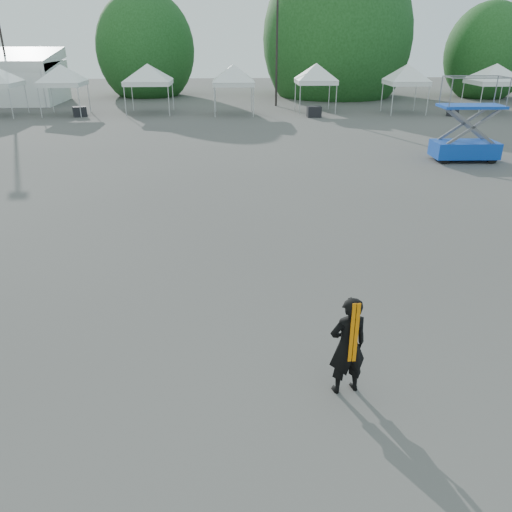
{
  "coord_description": "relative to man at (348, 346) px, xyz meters",
  "views": [
    {
      "loc": [
        -0.93,
        -8.7,
        5.14
      ],
      "look_at": [
        -0.44,
        -0.08,
        1.3
      ],
      "focal_mm": 35.0,
      "sensor_mm": 36.0,
      "label": 1
    }
  ],
  "objects": [
    {
      "name": "ground",
      "position": [
        -0.82,
        2.44,
        -0.83
      ],
      "size": [
        120.0,
        120.0,
        0.0
      ],
      "primitive_type": "plane",
      "color": "#474442",
      "rests_on": "ground"
    },
    {
      "name": "light_pole_east",
      "position": [
        2.18,
        34.44,
        4.69
      ],
      "size": [
        0.6,
        0.25,
        9.8
      ],
      "color": "black",
      "rests_on": "ground"
    },
    {
      "name": "tree_mid_w",
      "position": [
        -8.82,
        42.44,
        3.1
      ],
      "size": [
        4.16,
        4.16,
        6.33
      ],
      "color": "#382314",
      "rests_on": "ground"
    },
    {
      "name": "tree_mid_e",
      "position": [
        8.18,
        41.44,
        4.01
      ],
      "size": [
        5.12,
        5.12,
        7.79
      ],
      "color": "#382314",
      "rests_on": "ground"
    },
    {
      "name": "tree_far_e",
      "position": [
        21.18,
        39.44,
        2.8
      ],
      "size": [
        3.84,
        3.84,
        5.84
      ],
      "color": "#382314",
      "rests_on": "ground"
    },
    {
      "name": "tent_c",
      "position": [
        -12.92,
        30.48,
        2.23
      ],
      "size": [
        3.98,
        3.98,
        3.88
      ],
      "color": "silver",
      "rests_on": "ground"
    },
    {
      "name": "tent_d",
      "position": [
        -7.16,
        31.01,
        2.23
      ],
      "size": [
        4.47,
        4.47,
        3.88
      ],
      "color": "silver",
      "rests_on": "ground"
    },
    {
      "name": "tent_e",
      "position": [
        -1.22,
        30.05,
        2.23
      ],
      "size": [
        3.99,
        3.99,
        3.88
      ],
      "color": "silver",
      "rests_on": "ground"
    },
    {
      "name": "tent_f",
      "position": [
        4.69,
        31.06,
        2.23
      ],
      "size": [
        3.9,
        3.9,
        3.88
      ],
      "color": "silver",
      "rests_on": "ground"
    },
    {
      "name": "tent_g",
      "position": [
        10.88,
        29.93,
        2.23
      ],
      "size": [
        3.79,
        3.79,
        3.88
      ],
      "color": "silver",
      "rests_on": "ground"
    },
    {
      "name": "tent_h",
      "position": [
        17.19,
        29.87,
        2.23
      ],
      "size": [
        4.42,
        4.42,
        3.88
      ],
      "color": "silver",
      "rests_on": "ground"
    },
    {
      "name": "man",
      "position": [
        0.0,
        0.0,
        0.0
      ],
      "size": [
        0.68,
        0.52,
        1.65
      ],
      "rotation": [
        0.0,
        0.0,
        3.37
      ],
      "color": "black",
      "rests_on": "ground"
    },
    {
      "name": "scissor_lift",
      "position": [
        8.72,
        15.23,
        0.96
      ],
      "size": [
        2.8,
        1.47,
        3.55
      ],
      "rotation": [
        0.0,
        0.0,
        -0.03
      ],
      "color": "#0D4BAB",
      "rests_on": "ground"
    },
    {
      "name": "crate_west",
      "position": [
        -11.78,
        29.59,
        -0.5
      ],
      "size": [
        1.04,
        0.94,
        0.66
      ],
      "primitive_type": "cube",
      "rotation": [
        0.0,
        0.0,
        0.39
      ],
      "color": "black",
      "rests_on": "ground"
    },
    {
      "name": "crate_mid",
      "position": [
        4.21,
        28.43,
        -0.47
      ],
      "size": [
        0.94,
        0.74,
        0.72
      ],
      "primitive_type": "cube",
      "rotation": [
        0.0,
        0.0,
        0.03
      ],
      "color": "black",
      "rests_on": "ground"
    },
    {
      "name": "crate_east",
      "position": [
        13.87,
        28.41,
        -0.52
      ],
      "size": [
        0.99,
        0.89,
        0.63
      ],
      "primitive_type": "cube",
      "rotation": [
        0.0,
        0.0,
        -0.4
      ],
      "color": "black",
      "rests_on": "ground"
    }
  ]
}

